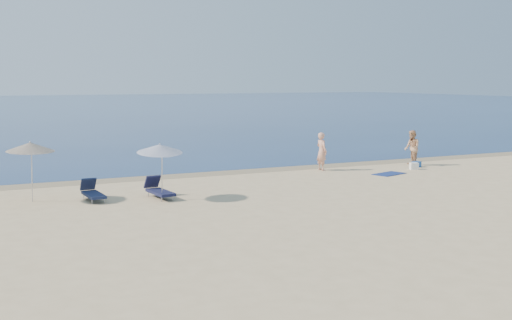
{
  "coord_description": "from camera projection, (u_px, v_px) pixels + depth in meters",
  "views": [
    {
      "loc": [
        -15.03,
        -8.89,
        4.48
      ],
      "look_at": [
        -3.16,
        16.0,
        1.0
      ],
      "focal_mm": 45.0,
      "sensor_mm": 36.0,
      "label": 1
    }
  ],
  "objects": [
    {
      "name": "person_right",
      "position": [
        412.0,
        148.0,
        33.39
      ],
      "size": [
        0.95,
        1.07,
        1.85
      ],
      "primitive_type": "imported",
      "rotation": [
        0.0,
        0.0,
        -1.9
      ],
      "color": "tan",
      "rests_on": "ground"
    },
    {
      "name": "umbrella_near",
      "position": [
        160.0,
        148.0,
        23.81
      ],
      "size": [
        1.92,
        1.94,
        2.22
      ],
      "rotation": [
        0.0,
        0.0,
        -0.14
      ],
      "color": "silver",
      "rests_on": "ground"
    },
    {
      "name": "umbrella_far",
      "position": [
        30.0,
        147.0,
        23.39
      ],
      "size": [
        2.21,
        2.22,
        2.29
      ],
      "rotation": [
        0.0,
        0.0,
        0.34
      ],
      "color": "silver",
      "rests_on": "ground"
    },
    {
      "name": "lounger_right",
      "position": [
        159.0,
        190.0,
        24.34
      ],
      "size": [
        0.77,
        1.84,
        0.79
      ],
      "rotation": [
        0.0,
        0.0,
        0.1
      ],
      "color": "#131636",
      "rests_on": "ground"
    },
    {
      "name": "wet_sand_strip",
      "position": [
        283.0,
        169.0,
        32.31
      ],
      "size": [
        240.0,
        1.6,
        0.0
      ],
      "primitive_type": "cube",
      "color": "#847254",
      "rests_on": "ground"
    },
    {
      "name": "beach_towel",
      "position": [
        389.0,
        174.0,
        30.45
      ],
      "size": [
        1.82,
        1.35,
        0.03
      ],
      "primitive_type": "cube",
      "rotation": [
        0.0,
        0.0,
        0.31
      ],
      "color": "navy",
      "rests_on": "ground"
    },
    {
      "name": "sea",
      "position": [
        52.0,
        107.0,
        104.49
      ],
      "size": [
        240.0,
        160.0,
        0.01
      ],
      "primitive_type": "cube",
      "color": "#0D2350",
      "rests_on": "ground"
    },
    {
      "name": "person_left",
      "position": [
        322.0,
        151.0,
        31.63
      ],
      "size": [
        0.5,
        0.72,
        1.88
      ],
      "primitive_type": "imported",
      "rotation": [
        0.0,
        0.0,
        1.65
      ],
      "color": "tan",
      "rests_on": "ground"
    },
    {
      "name": "lounger_left",
      "position": [
        93.0,
        193.0,
        23.87
      ],
      "size": [
        0.66,
        1.76,
        0.77
      ],
      "rotation": [
        0.0,
        0.0,
        0.06
      ],
      "color": "#151E3C",
      "rests_on": "ground"
    },
    {
      "name": "blue_cooler",
      "position": [
        417.0,
        164.0,
        32.91
      ],
      "size": [
        0.44,
        0.34,
        0.29
      ],
      "primitive_type": "cube",
      "rotation": [
        0.0,
        0.0,
        0.12
      ],
      "color": "#1E51A5",
      "rests_on": "ground"
    },
    {
      "name": "white_bag",
      "position": [
        414.0,
        166.0,
        32.03
      ],
      "size": [
        0.48,
        0.45,
        0.33
      ],
      "primitive_type": "cube",
      "rotation": [
        0.0,
        0.0,
        -0.37
      ],
      "color": "white",
      "rests_on": "ground"
    }
  ]
}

